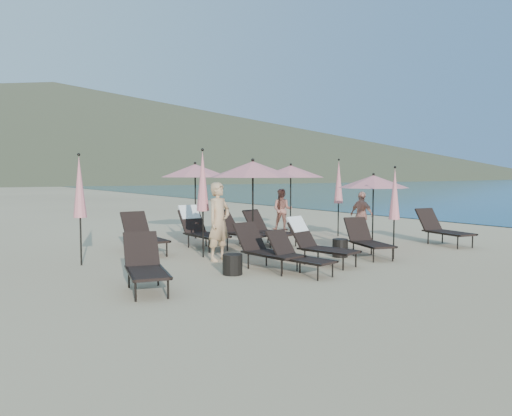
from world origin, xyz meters
TOP-DOWN VIEW (x-y plane):
  - ground at (0.00, 0.00)m, footprint 800.00×800.00m
  - volcanic_headland at (71.37, 302.62)m, footprint 690.00×690.00m
  - lounger_0 at (-5.51, 0.07)m, footprint 1.05×1.81m
  - lounger_1 at (-2.32, -0.39)m, footprint 0.84×1.60m
  - lounger_2 at (-2.58, 0.44)m, footprint 0.84×1.77m
  - lounger_3 at (-1.22, 0.26)m, footprint 0.99×1.82m
  - lounger_4 at (0.50, 0.30)m, footprint 1.11×1.76m
  - lounger_5 at (3.91, 0.53)m, footprint 0.98×1.89m
  - lounger_6 at (-3.97, 4.03)m, footprint 0.73×1.85m
  - lounger_7 at (-2.25, 4.07)m, footprint 0.75×1.91m
  - lounger_8 at (-1.19, 3.59)m, footprint 1.20×1.91m
  - lounger_9 at (-0.32, 3.45)m, footprint 1.00×1.84m
  - umbrella_open_0 at (-1.59, 2.38)m, footprint 2.32×2.32m
  - umbrella_open_1 at (1.81, 1.33)m, footprint 1.97×1.97m
  - umbrella_open_2 at (-1.44, 5.91)m, footprint 2.30×2.30m
  - umbrella_open_3 at (1.81, 5.09)m, footprint 2.28×2.28m
  - umbrella_closed_0 at (0.77, -0.31)m, footprint 0.27×0.27m
  - umbrella_closed_1 at (2.76, 3.71)m, footprint 0.30×0.30m
  - umbrella_closed_2 at (-5.80, 3.19)m, footprint 0.30×0.30m
  - umbrella_closed_3 at (-2.97, 2.57)m, footprint 0.32×0.32m
  - side_table_0 at (-3.49, 0.34)m, footprint 0.42×0.42m
  - side_table_1 at (-0.10, 0.66)m, footprint 0.39×0.39m
  - beachgoer_a at (-2.87, 1.96)m, footprint 0.80×0.65m
  - beachgoer_b at (2.29, 6.18)m, footprint 0.94×0.94m
  - beachgoer_c at (2.93, 2.81)m, footprint 0.44×0.92m

SIDE VIEW (x-z plane):
  - ground at x=0.00m, z-range 0.00..0.00m
  - side_table_0 at x=-3.49m, z-range 0.00..0.42m
  - side_table_1 at x=-0.10m, z-range 0.00..0.46m
  - lounger_1 at x=-2.32m, z-range -0.03..0.85m
  - lounger_4 at x=0.50m, z-range -0.03..0.92m
  - lounger_0 at x=-5.51m, z-range -0.03..0.95m
  - lounger_2 at x=-2.58m, z-range -0.03..0.95m
  - lounger_9 at x=-0.32m, z-range -0.03..0.97m
  - lounger_8 at x=-1.19m, z-range -0.03..1.00m
  - lounger_5 at x=3.91m, z-range -0.03..1.00m
  - lounger_6 at x=-3.97m, z-range -0.03..1.03m
  - lounger_3 at x=-1.22m, z-range -0.02..1.05m
  - lounger_7 at x=-2.25m, z-range -0.03..1.15m
  - beachgoer_c at x=2.93m, z-range 0.00..1.53m
  - beachgoer_b at x=2.29m, z-range 0.00..1.53m
  - beachgoer_a at x=-2.87m, z-range 0.00..1.89m
  - umbrella_closed_0 at x=0.77m, z-range 0.45..2.74m
  - umbrella_closed_2 at x=-5.80m, z-range 0.50..3.07m
  - umbrella_closed_1 at x=2.76m, z-range 0.51..3.10m
  - umbrella_open_1 at x=1.81m, z-range 0.81..2.93m
  - umbrella_closed_3 at x=-2.97m, z-range 0.53..3.26m
  - umbrella_open_3 at x=1.81m, z-range 0.94..3.39m
  - umbrella_open_2 at x=-1.44m, z-range 0.95..3.43m
  - umbrella_open_0 at x=-1.59m, z-range 0.96..3.46m
  - volcanic_headland at x=71.37m, z-range -1.01..53.99m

